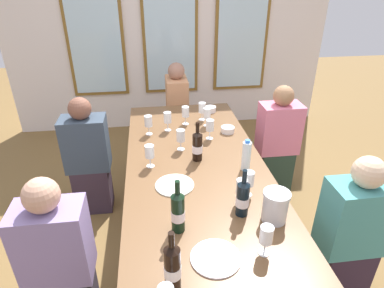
{
  "coord_description": "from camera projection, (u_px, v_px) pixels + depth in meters",
  "views": [
    {
      "loc": [
        -0.31,
        -2.04,
        2.03
      ],
      "look_at": [
        0.0,
        0.26,
        0.79
      ],
      "focal_mm": 30.7,
      "sensor_mm": 36.0,
      "label": 1
    }
  ],
  "objects": [
    {
      "name": "seated_person_3",
      "position": [
        277.0,
        143.0,
        3.19
      ],
      "size": [
        0.38,
        0.24,
        1.11
      ],
      "color": "#26392D",
      "rests_on": "ground"
    },
    {
      "name": "wine_bottle_2",
      "position": [
        243.0,
        198.0,
        1.9
      ],
      "size": [
        0.08,
        0.08,
        0.31
      ],
      "color": "black",
      "rests_on": "dining_table"
    },
    {
      "name": "seated_person_4",
      "position": [
        177.0,
        111.0,
        3.91
      ],
      "size": [
        0.24,
        0.38,
        1.11
      ],
      "color": "#2F3532",
      "rests_on": "ground"
    },
    {
      "name": "wine_glass_1",
      "position": [
        207.0,
        114.0,
        2.99
      ],
      "size": [
        0.07,
        0.07,
        0.17
      ],
      "color": "white",
      "rests_on": "dining_table"
    },
    {
      "name": "wine_glass_5",
      "position": [
        150.0,
        152.0,
        2.37
      ],
      "size": [
        0.07,
        0.07,
        0.17
      ],
      "color": "white",
      "rests_on": "dining_table"
    },
    {
      "name": "wine_bottle_1",
      "position": [
        172.0,
        267.0,
        1.45
      ],
      "size": [
        0.08,
        0.08,
        0.33
      ],
      "color": "black",
      "rests_on": "dining_table"
    },
    {
      "name": "water_bottle",
      "position": [
        246.0,
        156.0,
        2.34
      ],
      "size": [
        0.06,
        0.06,
        0.24
      ],
      "color": "white",
      "rests_on": "dining_table"
    },
    {
      "name": "dining_table",
      "position": [
        197.0,
        173.0,
        2.46
      ],
      "size": [
        1.03,
        2.47,
        0.74
      ],
      "color": "brown",
      "rests_on": "ground"
    },
    {
      "name": "white_plate_0",
      "position": [
        216.0,
        258.0,
        1.65
      ],
      "size": [
        0.26,
        0.26,
        0.01
      ],
      "primitive_type": "cylinder",
      "color": "white",
      "rests_on": "dining_table"
    },
    {
      "name": "back_wall_with_windows",
      "position": [
        170.0,
        20.0,
        4.19
      ],
      "size": [
        4.23,
        0.1,
        2.9
      ],
      "color": "silver",
      "rests_on": "ground"
    },
    {
      "name": "seated_person_0",
      "position": [
        59.0,
        264.0,
        1.89
      ],
      "size": [
        0.38,
        0.24,
        1.11
      ],
      "color": "#332E3B",
      "rests_on": "ground"
    },
    {
      "name": "wine_bottle_0",
      "position": [
        178.0,
        212.0,
        1.78
      ],
      "size": [
        0.08,
        0.08,
        0.33
      ],
      "color": "black",
      "rests_on": "dining_table"
    },
    {
      "name": "wine_glass_0",
      "position": [
        185.0,
        113.0,
        3.03
      ],
      "size": [
        0.07,
        0.07,
        0.17
      ],
      "color": "white",
      "rests_on": "dining_table"
    },
    {
      "name": "metal_pitcher",
      "position": [
        275.0,
        206.0,
        1.87
      ],
      "size": [
        0.16,
        0.16,
        0.19
      ],
      "color": "silver",
      "rests_on": "dining_table"
    },
    {
      "name": "ground_plane",
      "position": [
        196.0,
        240.0,
        2.77
      ],
      "size": [
        12.0,
        12.0,
        0.0
      ],
      "primitive_type": "plane",
      "color": "brown"
    },
    {
      "name": "wine_glass_10",
      "position": [
        148.0,
        122.0,
        2.84
      ],
      "size": [
        0.07,
        0.07,
        0.17
      ],
      "color": "white",
      "rests_on": "dining_table"
    },
    {
      "name": "tasting_bowl_1",
      "position": [
        228.0,
        130.0,
        2.92
      ],
      "size": [
        0.12,
        0.12,
        0.05
      ],
      "primitive_type": "cylinder",
      "color": "white",
      "rests_on": "dining_table"
    },
    {
      "name": "wine_glass_6",
      "position": [
        210.0,
        126.0,
        2.76
      ],
      "size": [
        0.07,
        0.07,
        0.17
      ],
      "color": "white",
      "rests_on": "dining_table"
    },
    {
      "name": "white_plate_1",
      "position": [
        175.0,
        185.0,
        2.2
      ],
      "size": [
        0.26,
        0.26,
        0.01
      ],
      "primitive_type": "cylinder",
      "color": "white",
      "rests_on": "dining_table"
    },
    {
      "name": "wine_glass_2",
      "position": [
        202.0,
        108.0,
        3.11
      ],
      "size": [
        0.07,
        0.07,
        0.17
      ],
      "color": "white",
      "rests_on": "dining_table"
    },
    {
      "name": "wine_glass_3",
      "position": [
        241.0,
        188.0,
        1.99
      ],
      "size": [
        0.07,
        0.07,
        0.17
      ],
      "color": "white",
      "rests_on": "dining_table"
    },
    {
      "name": "seated_person_1",
      "position": [
        349.0,
        237.0,
        2.08
      ],
      "size": [
        0.38,
        0.24,
        1.11
      ],
      "color": "#302132",
      "rests_on": "ground"
    },
    {
      "name": "wine_glass_4",
      "position": [
        181.0,
        136.0,
        2.59
      ],
      "size": [
        0.07,
        0.07,
        0.17
      ],
      "color": "white",
      "rests_on": "dining_table"
    },
    {
      "name": "wine_glass_7",
      "position": [
        266.0,
        235.0,
        1.63
      ],
      "size": [
        0.07,
        0.07,
        0.17
      ],
      "color": "white",
      "rests_on": "dining_table"
    },
    {
      "name": "wine_glass_9",
      "position": [
        249.0,
        179.0,
        2.06
      ],
      "size": [
        0.07,
        0.07,
        0.17
      ],
      "color": "white",
      "rests_on": "dining_table"
    },
    {
      "name": "tasting_bowl_0",
      "position": [
        210.0,
        109.0,
        3.34
      ],
      "size": [
        0.12,
        0.12,
        0.05
      ],
      "primitive_type": "cylinder",
      "color": "white",
      "rests_on": "dining_table"
    },
    {
      "name": "wine_glass_11",
      "position": [
        168.0,
        118.0,
        2.91
      ],
      "size": [
        0.07,
        0.07,
        0.17
      ],
      "color": "white",
      "rests_on": "dining_table"
    },
    {
      "name": "seated_person_2",
      "position": [
        89.0,
        160.0,
        2.92
      ],
      "size": [
        0.38,
        0.24,
        1.11
      ],
      "color": "#342734",
      "rests_on": "ground"
    },
    {
      "name": "wine_bottle_3",
      "position": [
        197.0,
        146.0,
        2.45
      ],
      "size": [
        0.08,
        0.08,
        0.31
      ],
      "color": "black",
      "rests_on": "dining_table"
    }
  ]
}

